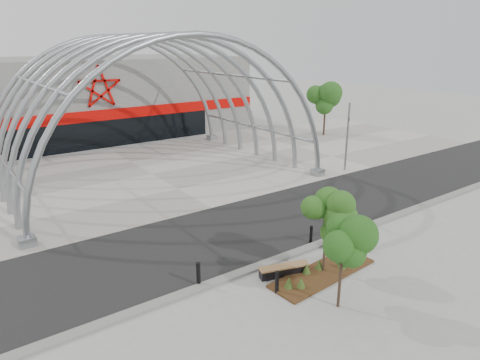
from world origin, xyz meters
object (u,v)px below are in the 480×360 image
Objects in this scene: signal_pole at (347,136)px; bench_0 at (284,271)px; bench_1 at (344,240)px; bollard_2 at (311,234)px; street_tree_1 at (327,220)px; street_tree_0 at (343,245)px.

signal_pole reaches higher than bench_0.
bench_1 is 1.66m from bollard_2.
street_tree_1 reaches higher than bench_0.
street_tree_0 is at bearing -123.31° from street_tree_1.
street_tree_0 is (-14.09, -12.10, -0.16)m from signal_pole.
signal_pole is 13.36m from bench_1.
street_tree_1 is at bearing -154.87° from bench_1.
street_tree_1 is 1.52× the size of bench_0.
bollard_2 is at bearing -145.65° from signal_pole.
street_tree_1 is 3.79× the size of bollard_2.
bollard_2 is at bearing 56.45° from street_tree_1.
bollard_2 is (-1.26, 1.05, 0.22)m from bench_1.
signal_pole reaches higher than street_tree_0.
bollard_2 is (2.97, 4.50, -2.14)m from street_tree_0.
signal_pole reaches higher than street_tree_1.
signal_pole is 17.16m from bench_0.
signal_pole is 16.16m from street_tree_1.
bench_1 is at bearing 6.90° from bench_0.
street_tree_1 is (-12.70, -9.99, -0.26)m from signal_pole.
street_tree_0 is 1.04× the size of street_tree_1.
street_tree_1 is at bearing -123.55° from bollard_2.
signal_pole is 1.46× the size of street_tree_0.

